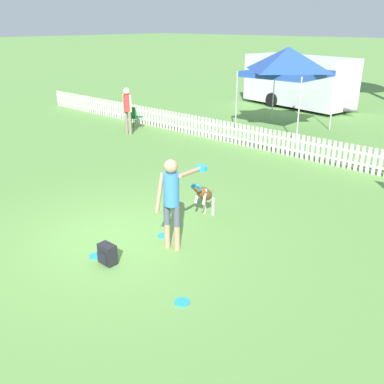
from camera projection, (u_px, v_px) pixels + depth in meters
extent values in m
plane|color=#5B8C42|center=(119.00, 239.00, 8.22)|extent=(240.00, 240.00, 0.00)
cylinder|color=tan|center=(167.00, 235.00, 7.84)|extent=(0.11, 0.11, 0.48)
cylinder|color=#474C5B|center=(167.00, 214.00, 7.68)|extent=(0.12, 0.12, 0.39)
cylinder|color=tan|center=(177.00, 238.00, 7.76)|extent=(0.11, 0.11, 0.48)
cylinder|color=#474C5B|center=(177.00, 216.00, 7.60)|extent=(0.12, 0.12, 0.39)
cylinder|color=#3372BF|center=(171.00, 189.00, 7.45)|extent=(0.35, 0.35, 0.60)
sphere|color=tan|center=(171.00, 166.00, 7.30)|extent=(0.24, 0.24, 0.24)
cylinder|color=tan|center=(160.00, 193.00, 7.52)|extent=(0.14, 0.22, 0.73)
cylinder|color=tan|center=(191.00, 172.00, 7.58)|extent=(0.20, 0.73, 0.14)
cylinder|color=#1E8CD8|center=(201.00, 170.00, 7.89)|extent=(0.22, 0.22, 0.02)
cylinder|color=#1E8CD8|center=(201.00, 168.00, 7.88)|extent=(0.22, 0.22, 0.02)
cylinder|color=#1E8CD8|center=(201.00, 167.00, 7.87)|extent=(0.22, 0.22, 0.02)
ellipsoid|color=brown|center=(204.00, 194.00, 8.87)|extent=(0.44, 0.69, 0.54)
ellipsoid|color=silver|center=(204.00, 196.00, 8.89)|extent=(0.24, 0.36, 0.27)
sphere|color=brown|center=(198.00, 189.00, 8.51)|extent=(0.16, 0.16, 0.16)
cone|color=brown|center=(196.00, 188.00, 8.44)|extent=(0.12, 0.16, 0.13)
cylinder|color=#1E8CD8|center=(196.00, 188.00, 8.44)|extent=(0.26, 0.20, 0.20)
cone|color=brown|center=(200.00, 186.00, 8.49)|extent=(0.05, 0.05, 0.07)
cone|color=brown|center=(196.00, 185.00, 8.53)|extent=(0.05, 0.05, 0.07)
cylinder|color=silver|center=(213.00, 206.00, 9.17)|extent=(0.06, 0.06, 0.40)
cylinder|color=silver|center=(205.00, 205.00, 9.25)|extent=(0.06, 0.06, 0.40)
cylinder|color=silver|center=(205.00, 197.00, 8.69)|extent=(0.10, 0.19, 0.31)
cylinder|color=silver|center=(197.00, 195.00, 8.76)|extent=(0.10, 0.19, 0.31)
cone|color=brown|center=(211.00, 193.00, 9.24)|extent=(0.14, 0.30, 0.20)
cylinder|color=#1E8CD8|center=(182.00, 302.00, 6.34)|extent=(0.22, 0.22, 0.02)
cylinder|color=#1E8CD8|center=(164.00, 236.00, 8.32)|extent=(0.22, 0.22, 0.02)
cylinder|color=#1E8CD8|center=(96.00, 256.00, 7.60)|extent=(0.22, 0.22, 0.02)
cube|color=black|center=(107.00, 254.00, 7.33)|extent=(0.32, 0.19, 0.36)
cube|color=black|center=(102.00, 258.00, 7.27)|extent=(0.22, 0.04, 0.18)
cube|color=silver|center=(300.00, 151.00, 13.00)|extent=(26.86, 0.04, 0.06)
cube|color=silver|center=(301.00, 141.00, 12.89)|extent=(26.86, 0.04, 0.06)
cube|color=silver|center=(58.00, 98.00, 21.22)|extent=(0.09, 0.02, 0.74)
cube|color=silver|center=(60.00, 99.00, 21.12)|extent=(0.09, 0.02, 0.74)
cube|color=silver|center=(62.00, 99.00, 21.01)|extent=(0.09, 0.02, 0.74)
cube|color=silver|center=(64.00, 99.00, 20.91)|extent=(0.09, 0.02, 0.74)
cube|color=silver|center=(65.00, 100.00, 20.81)|extent=(0.09, 0.02, 0.74)
cube|color=silver|center=(67.00, 100.00, 20.71)|extent=(0.09, 0.02, 0.74)
cube|color=silver|center=(69.00, 101.00, 20.60)|extent=(0.09, 0.02, 0.74)
cube|color=silver|center=(71.00, 101.00, 20.50)|extent=(0.09, 0.02, 0.74)
cube|color=silver|center=(73.00, 101.00, 20.40)|extent=(0.09, 0.02, 0.74)
cube|color=silver|center=(75.00, 102.00, 20.30)|extent=(0.09, 0.02, 0.74)
cube|color=silver|center=(77.00, 102.00, 20.19)|extent=(0.09, 0.02, 0.74)
cube|color=silver|center=(79.00, 103.00, 20.09)|extent=(0.09, 0.02, 0.74)
cube|color=silver|center=(81.00, 103.00, 19.99)|extent=(0.09, 0.02, 0.74)
cube|color=silver|center=(83.00, 103.00, 19.88)|extent=(0.09, 0.02, 0.74)
cube|color=silver|center=(86.00, 104.00, 19.78)|extent=(0.09, 0.02, 0.74)
cube|color=silver|center=(88.00, 104.00, 19.68)|extent=(0.09, 0.02, 0.74)
cube|color=silver|center=(90.00, 105.00, 19.58)|extent=(0.09, 0.02, 0.74)
cube|color=silver|center=(92.00, 105.00, 19.47)|extent=(0.09, 0.02, 0.74)
cube|color=silver|center=(94.00, 105.00, 19.37)|extent=(0.09, 0.02, 0.74)
cube|color=silver|center=(96.00, 106.00, 19.27)|extent=(0.09, 0.02, 0.74)
cube|color=silver|center=(99.00, 106.00, 19.17)|extent=(0.09, 0.02, 0.74)
cube|color=silver|center=(101.00, 107.00, 19.06)|extent=(0.09, 0.02, 0.74)
cube|color=silver|center=(103.00, 107.00, 18.96)|extent=(0.09, 0.02, 0.74)
cube|color=silver|center=(106.00, 108.00, 18.86)|extent=(0.09, 0.02, 0.74)
cube|color=silver|center=(108.00, 108.00, 18.75)|extent=(0.09, 0.02, 0.74)
cube|color=silver|center=(110.00, 109.00, 18.65)|extent=(0.09, 0.02, 0.74)
cube|color=silver|center=(113.00, 109.00, 18.55)|extent=(0.09, 0.02, 0.74)
cube|color=silver|center=(115.00, 110.00, 18.45)|extent=(0.09, 0.02, 0.74)
cube|color=silver|center=(117.00, 110.00, 18.34)|extent=(0.09, 0.02, 0.74)
cube|color=silver|center=(120.00, 111.00, 18.24)|extent=(0.09, 0.02, 0.74)
cube|color=silver|center=(122.00, 111.00, 18.14)|extent=(0.09, 0.02, 0.74)
cube|color=silver|center=(125.00, 112.00, 18.04)|extent=(0.09, 0.02, 0.74)
cube|color=silver|center=(128.00, 112.00, 17.93)|extent=(0.09, 0.02, 0.74)
cube|color=silver|center=(130.00, 113.00, 17.83)|extent=(0.09, 0.02, 0.74)
cube|color=silver|center=(133.00, 113.00, 17.73)|extent=(0.09, 0.02, 0.74)
cube|color=silver|center=(135.00, 114.00, 17.62)|extent=(0.09, 0.02, 0.74)
cube|color=silver|center=(138.00, 114.00, 17.52)|extent=(0.09, 0.02, 0.74)
cube|color=silver|center=(141.00, 115.00, 17.42)|extent=(0.09, 0.02, 0.74)
cube|color=silver|center=(143.00, 115.00, 17.32)|extent=(0.09, 0.02, 0.74)
cube|color=silver|center=(146.00, 116.00, 17.21)|extent=(0.09, 0.02, 0.74)
cube|color=silver|center=(149.00, 116.00, 17.11)|extent=(0.09, 0.02, 0.74)
cube|color=silver|center=(152.00, 117.00, 17.01)|extent=(0.09, 0.02, 0.74)
cube|color=silver|center=(155.00, 118.00, 16.90)|extent=(0.09, 0.02, 0.74)
cube|color=silver|center=(158.00, 118.00, 16.80)|extent=(0.09, 0.02, 0.74)
cube|color=silver|center=(161.00, 119.00, 16.70)|extent=(0.09, 0.02, 0.74)
cube|color=silver|center=(164.00, 119.00, 16.60)|extent=(0.09, 0.02, 0.74)
cube|color=silver|center=(167.00, 120.00, 16.49)|extent=(0.09, 0.02, 0.74)
cube|color=silver|center=(170.00, 121.00, 16.39)|extent=(0.09, 0.02, 0.74)
cube|color=silver|center=(173.00, 121.00, 16.29)|extent=(0.09, 0.02, 0.74)
cube|color=silver|center=(176.00, 122.00, 16.19)|extent=(0.09, 0.02, 0.74)
cube|color=silver|center=(179.00, 122.00, 16.08)|extent=(0.09, 0.02, 0.74)
cube|color=silver|center=(182.00, 123.00, 15.98)|extent=(0.09, 0.02, 0.74)
cube|color=silver|center=(186.00, 124.00, 15.88)|extent=(0.09, 0.02, 0.74)
cube|color=silver|center=(189.00, 124.00, 15.77)|extent=(0.09, 0.02, 0.74)
cube|color=silver|center=(192.00, 125.00, 15.67)|extent=(0.09, 0.02, 0.74)
cube|color=silver|center=(196.00, 126.00, 15.57)|extent=(0.09, 0.02, 0.74)
cube|color=silver|center=(199.00, 126.00, 15.47)|extent=(0.09, 0.02, 0.74)
cube|color=silver|center=(203.00, 127.00, 15.36)|extent=(0.09, 0.02, 0.74)
cube|color=silver|center=(206.00, 128.00, 15.26)|extent=(0.09, 0.02, 0.74)
cube|color=silver|center=(210.00, 129.00, 15.16)|extent=(0.09, 0.02, 0.74)
cube|color=silver|center=(213.00, 129.00, 15.06)|extent=(0.09, 0.02, 0.74)
cube|color=silver|center=(217.00, 130.00, 14.95)|extent=(0.09, 0.02, 0.74)
cube|color=silver|center=(221.00, 131.00, 14.85)|extent=(0.09, 0.02, 0.74)
cube|color=silver|center=(224.00, 132.00, 14.75)|extent=(0.09, 0.02, 0.74)
cube|color=silver|center=(228.00, 132.00, 14.64)|extent=(0.09, 0.02, 0.74)
cube|color=silver|center=(232.00, 133.00, 14.54)|extent=(0.09, 0.02, 0.74)
cube|color=silver|center=(236.00, 134.00, 14.44)|extent=(0.09, 0.02, 0.74)
cube|color=silver|center=(240.00, 135.00, 14.34)|extent=(0.09, 0.02, 0.74)
cube|color=silver|center=(244.00, 135.00, 14.23)|extent=(0.09, 0.02, 0.74)
cube|color=silver|center=(248.00, 136.00, 14.13)|extent=(0.09, 0.02, 0.74)
cube|color=silver|center=(252.00, 137.00, 14.03)|extent=(0.09, 0.02, 0.74)
cube|color=silver|center=(257.00, 138.00, 13.93)|extent=(0.09, 0.02, 0.74)
cube|color=silver|center=(261.00, 139.00, 13.82)|extent=(0.09, 0.02, 0.74)
cube|color=silver|center=(265.00, 140.00, 13.72)|extent=(0.09, 0.02, 0.74)
cube|color=silver|center=(270.00, 141.00, 13.62)|extent=(0.09, 0.02, 0.74)
cube|color=silver|center=(274.00, 141.00, 13.51)|extent=(0.09, 0.02, 0.74)
cube|color=silver|center=(279.00, 142.00, 13.41)|extent=(0.09, 0.02, 0.74)
cube|color=silver|center=(283.00, 143.00, 13.31)|extent=(0.09, 0.02, 0.74)
cube|color=silver|center=(288.00, 144.00, 13.21)|extent=(0.09, 0.02, 0.74)
cube|color=silver|center=(293.00, 145.00, 13.10)|extent=(0.09, 0.02, 0.74)
cube|color=silver|center=(298.00, 146.00, 13.00)|extent=(0.09, 0.02, 0.74)
cube|color=silver|center=(303.00, 147.00, 12.90)|extent=(0.09, 0.02, 0.74)
cube|color=silver|center=(308.00, 148.00, 12.80)|extent=(0.09, 0.02, 0.74)
cube|color=silver|center=(313.00, 149.00, 12.69)|extent=(0.09, 0.02, 0.74)
cube|color=silver|center=(318.00, 150.00, 12.59)|extent=(0.09, 0.02, 0.74)
cube|color=silver|center=(323.00, 151.00, 12.49)|extent=(0.09, 0.02, 0.74)
cube|color=silver|center=(329.00, 152.00, 12.38)|extent=(0.09, 0.02, 0.74)
cube|color=silver|center=(334.00, 153.00, 12.28)|extent=(0.09, 0.02, 0.74)
cube|color=silver|center=(339.00, 155.00, 12.18)|extent=(0.09, 0.02, 0.74)
cube|color=silver|center=(345.00, 156.00, 12.08)|extent=(0.09, 0.02, 0.74)
cube|color=silver|center=(351.00, 157.00, 11.97)|extent=(0.09, 0.02, 0.74)
cube|color=silver|center=(357.00, 158.00, 11.87)|extent=(0.09, 0.02, 0.74)
cube|color=silver|center=(363.00, 159.00, 11.77)|extent=(0.09, 0.02, 0.74)
cube|color=silver|center=(369.00, 160.00, 11.67)|extent=(0.09, 0.02, 0.74)
cube|color=silver|center=(375.00, 162.00, 11.56)|extent=(0.09, 0.02, 0.74)
cube|color=silver|center=(381.00, 163.00, 11.46)|extent=(0.09, 0.02, 0.74)
cylinder|color=#333338|center=(142.00, 122.00, 16.73)|extent=(0.02, 0.02, 0.46)
cylinder|color=#333338|center=(133.00, 121.00, 16.91)|extent=(0.02, 0.02, 0.46)
cylinder|color=#333338|center=(136.00, 125.00, 16.39)|extent=(0.02, 0.02, 0.46)
cylinder|color=#333338|center=(127.00, 123.00, 16.57)|extent=(0.02, 0.02, 0.46)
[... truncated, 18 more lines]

